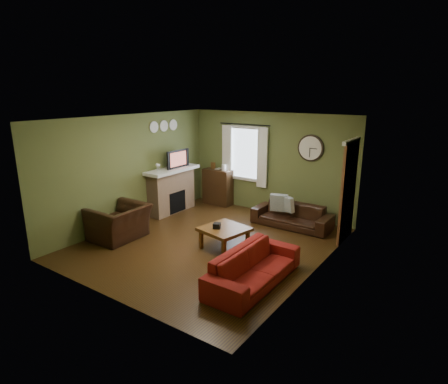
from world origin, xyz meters
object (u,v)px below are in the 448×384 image
Objects in this scene: sofa_brown at (292,215)px; bookshelf at (218,187)px; armchair at (119,222)px; sofa_red at (254,267)px; coffee_table at (224,238)px.

bookshelf is at bearing 169.23° from sofa_brown.
sofa_brown is at bearing 133.74° from armchair.
sofa_red is 1.76× the size of armchair.
sofa_brown is at bearing 73.61° from coffee_table.
bookshelf is 0.50× the size of sofa_red.
sofa_brown is 2.92m from sofa_red.
sofa_red reaches higher than sofa_brown.
sofa_brown is 2.05m from coffee_table.
bookshelf reaches higher than coffee_table.
sofa_red is at bearing 87.54° from armchair.
bookshelf is 3.11m from coffee_table.
coffee_table is (-1.21, 0.89, -0.07)m from sofa_red.
sofa_brown is 2.21× the size of coffee_table.
armchair reaches higher than sofa_brown.
sofa_brown reaches higher than coffee_table.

